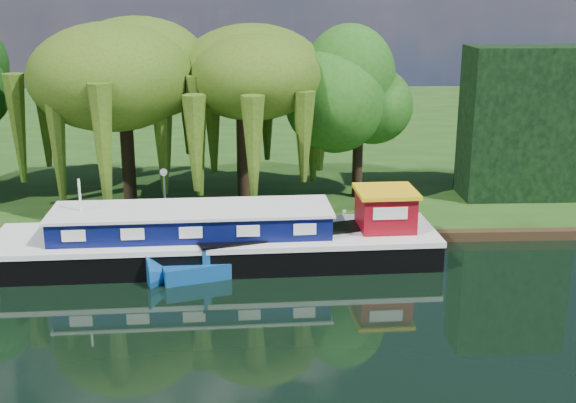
{
  "coord_description": "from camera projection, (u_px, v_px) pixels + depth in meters",
  "views": [
    {
      "loc": [
        5.07,
        -23.27,
        11.26
      ],
      "look_at": [
        6.27,
        5.39,
        2.8
      ],
      "focal_mm": 45.0,
      "sensor_mm": 36.0,
      "label": 1
    }
  ],
  "objects": [
    {
      "name": "willow_left",
      "position": [
        123.0,
        76.0,
        36.7
      ],
      "size": [
        7.51,
        7.51,
        9.0
      ],
      "color": "black",
      "rests_on": "far_bank"
    },
    {
      "name": "narrowboat",
      "position": [
        283.0,
        252.0,
        30.56
      ],
      "size": [
        10.39,
        4.75,
        1.51
      ],
      "rotation": [
        0.0,
        0.0,
        0.3
      ],
      "color": "navy",
      "rests_on": "ground"
    },
    {
      "name": "dutch_barge",
      "position": [
        221.0,
        240.0,
        30.79
      ],
      "size": [
        18.92,
        5.1,
        3.96
      ],
      "rotation": [
        0.0,
        0.0,
        0.05
      ],
      "color": "black",
      "rests_on": "ground"
    },
    {
      "name": "lamppost",
      "position": [
        164.0,
        180.0,
        34.67
      ],
      "size": [
        0.36,
        0.36,
        2.56
      ],
      "color": "silver",
      "rests_on": "far_bank"
    },
    {
      "name": "far_bank",
      "position": [
        195.0,
        132.0,
        57.8
      ],
      "size": [
        120.0,
        52.0,
        0.45
      ],
      "primitive_type": "cube",
      "color": "#1A3B10",
      "rests_on": "ground"
    },
    {
      "name": "tree_far_right",
      "position": [
        359.0,
        97.0,
        37.64
      ],
      "size": [
        4.79,
        4.79,
        7.83
      ],
      "color": "black",
      "rests_on": "far_bank"
    },
    {
      "name": "ground",
      "position": [
        116.0,
        323.0,
        25.28
      ],
      "size": [
        120.0,
        120.0,
        0.0
      ],
      "primitive_type": "plane",
      "color": "black"
    },
    {
      "name": "mooring_posts",
      "position": [
        138.0,
        223.0,
        33.04
      ],
      "size": [
        19.16,
        0.16,
        1.0
      ],
      "color": "silver",
      "rests_on": "far_bank"
    },
    {
      "name": "willow_right",
      "position": [
        242.0,
        88.0,
        36.32
      ],
      "size": [
        6.79,
        6.79,
        8.27
      ],
      "color": "black",
      "rests_on": "far_bank"
    },
    {
      "name": "conifer_hedge",
      "position": [
        521.0,
        123.0,
        38.2
      ],
      "size": [
        6.0,
        3.0,
        8.0
      ],
      "primitive_type": "cube",
      "color": "black",
      "rests_on": "far_bank"
    }
  ]
}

